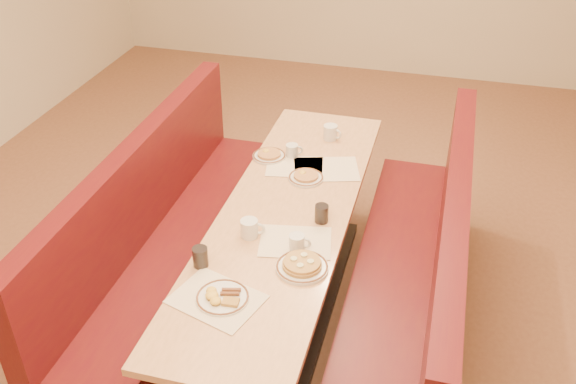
% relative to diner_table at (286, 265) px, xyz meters
% --- Properties ---
extents(ground, '(8.00, 8.00, 0.00)m').
position_rel_diner_table_xyz_m(ground, '(0.00, 0.00, -0.37)').
color(ground, '#9E6647').
rests_on(ground, ground).
extents(diner_table, '(0.70, 2.50, 0.75)m').
position_rel_diner_table_xyz_m(diner_table, '(0.00, 0.00, 0.00)').
color(diner_table, black).
rests_on(diner_table, ground).
extents(booth_left, '(0.55, 2.50, 1.05)m').
position_rel_diner_table_xyz_m(booth_left, '(-0.73, 0.00, -0.01)').
color(booth_left, '#4C3326').
rests_on(booth_left, ground).
extents(booth_right, '(0.55, 2.50, 1.05)m').
position_rel_diner_table_xyz_m(booth_right, '(0.73, 0.00, -0.01)').
color(booth_right, '#4C3326').
rests_on(booth_right, ground).
extents(placemat_near_left, '(0.46, 0.40, 0.00)m').
position_rel_diner_table_xyz_m(placemat_near_left, '(-0.12, -0.76, 0.38)').
color(placemat_near_left, beige).
rests_on(placemat_near_left, diner_table).
extents(placemat_near_right, '(0.41, 0.34, 0.00)m').
position_rel_diner_table_xyz_m(placemat_near_right, '(0.12, -0.25, 0.38)').
color(placemat_near_right, beige).
rests_on(placemat_near_right, diner_table).
extents(placemat_far_left, '(0.39, 0.32, 0.00)m').
position_rel_diner_table_xyz_m(placemat_far_left, '(-0.07, 0.48, 0.38)').
color(placemat_far_left, beige).
rests_on(placemat_far_left, diner_table).
extents(placemat_far_right, '(0.45, 0.39, 0.00)m').
position_rel_diner_table_xyz_m(placemat_far_right, '(0.12, 0.50, 0.38)').
color(placemat_far_right, beige).
rests_on(placemat_far_right, diner_table).
extents(pancake_plate, '(0.26, 0.26, 0.06)m').
position_rel_diner_table_xyz_m(pancake_plate, '(0.20, -0.45, 0.40)').
color(pancake_plate, silver).
rests_on(pancake_plate, diner_table).
extents(eggs_plate, '(0.25, 0.25, 0.05)m').
position_rel_diner_table_xyz_m(eggs_plate, '(-0.10, -0.76, 0.39)').
color(eggs_plate, silver).
rests_on(eggs_plate, diner_table).
extents(extra_plate_mid, '(0.21, 0.21, 0.04)m').
position_rel_diner_table_xyz_m(extra_plate_mid, '(0.03, 0.36, 0.39)').
color(extra_plate_mid, silver).
rests_on(extra_plate_mid, diner_table).
extents(extra_plate_far, '(0.21, 0.21, 0.04)m').
position_rel_diner_table_xyz_m(extra_plate_far, '(-0.26, 0.55, 0.39)').
color(extra_plate_far, silver).
rests_on(extra_plate_far, diner_table).
extents(coffee_mug_a, '(0.11, 0.08, 0.08)m').
position_rel_diner_table_xyz_m(coffee_mug_a, '(0.14, -0.31, 0.42)').
color(coffee_mug_a, silver).
rests_on(coffee_mug_a, diner_table).
extents(coffee_mug_b, '(0.13, 0.09, 0.10)m').
position_rel_diner_table_xyz_m(coffee_mug_b, '(-0.12, -0.26, 0.43)').
color(coffee_mug_b, silver).
rests_on(coffee_mug_b, diner_table).
extents(coffee_mug_c, '(0.13, 0.09, 0.10)m').
position_rel_diner_table_xyz_m(coffee_mug_c, '(0.06, 0.89, 0.43)').
color(coffee_mug_c, silver).
rests_on(coffee_mug_c, diner_table).
extents(coffee_mug_d, '(0.11, 0.08, 0.08)m').
position_rel_diner_table_xyz_m(coffee_mug_d, '(-0.12, 0.60, 0.42)').
color(coffee_mug_d, silver).
rests_on(coffee_mug_d, diner_table).
extents(soda_tumbler_near, '(0.08, 0.08, 0.10)m').
position_rel_diner_table_xyz_m(soda_tumbler_near, '(-0.28, -0.55, 0.43)').
color(soda_tumbler_near, black).
rests_on(soda_tumbler_near, diner_table).
extents(soda_tumbler_mid, '(0.07, 0.07, 0.10)m').
position_rel_diner_table_xyz_m(soda_tumbler_mid, '(0.21, -0.04, 0.43)').
color(soda_tumbler_mid, black).
rests_on(soda_tumbler_mid, diner_table).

